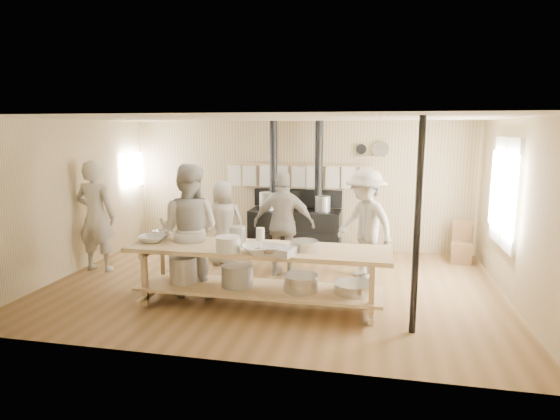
{
  "coord_description": "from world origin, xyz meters",
  "views": [
    {
      "loc": [
        1.56,
        -6.93,
        2.45
      ],
      "look_at": [
        0.08,
        0.2,
        1.18
      ],
      "focal_mm": 30.0,
      "sensor_mm": 36.0,
      "label": 1
    }
  ],
  "objects_px": {
    "stove": "(295,226)",
    "roasting_pan": "(276,251)",
    "cook_left": "(189,230)",
    "chair": "(462,250)",
    "prep_table": "(257,270)",
    "cook_right": "(284,224)",
    "cook_far_left": "(96,216)",
    "cook_center": "(223,223)",
    "cook_by_window": "(365,224)"
  },
  "relations": [
    {
      "from": "cook_far_left",
      "to": "cook_right",
      "type": "relative_size",
      "value": 1.09
    },
    {
      "from": "cook_by_window",
      "to": "chair",
      "type": "relative_size",
      "value": 2.32
    },
    {
      "from": "stove",
      "to": "chair",
      "type": "relative_size",
      "value": 3.34
    },
    {
      "from": "stove",
      "to": "prep_table",
      "type": "relative_size",
      "value": 0.72
    },
    {
      "from": "cook_center",
      "to": "roasting_pan",
      "type": "bearing_deg",
      "value": 106.86
    },
    {
      "from": "cook_right",
      "to": "cook_by_window",
      "type": "relative_size",
      "value": 0.97
    },
    {
      "from": "prep_table",
      "to": "cook_by_window",
      "type": "xyz_separation_m",
      "value": [
        1.41,
        1.63,
        0.38
      ]
    },
    {
      "from": "stove",
      "to": "cook_right",
      "type": "bearing_deg",
      "value": -86.85
    },
    {
      "from": "cook_right",
      "to": "cook_by_window",
      "type": "bearing_deg",
      "value": -171.05
    },
    {
      "from": "cook_far_left",
      "to": "roasting_pan",
      "type": "distance_m",
      "value": 3.75
    },
    {
      "from": "prep_table",
      "to": "cook_right",
      "type": "height_order",
      "value": "cook_right"
    },
    {
      "from": "cook_left",
      "to": "cook_by_window",
      "type": "relative_size",
      "value": 1.08
    },
    {
      "from": "cook_left",
      "to": "cook_by_window",
      "type": "distance_m",
      "value": 2.85
    },
    {
      "from": "cook_by_window",
      "to": "roasting_pan",
      "type": "height_order",
      "value": "cook_by_window"
    },
    {
      "from": "cook_far_left",
      "to": "roasting_pan",
      "type": "height_order",
      "value": "cook_far_left"
    },
    {
      "from": "roasting_pan",
      "to": "cook_right",
      "type": "bearing_deg",
      "value": 98.06
    },
    {
      "from": "cook_right",
      "to": "chair",
      "type": "relative_size",
      "value": 2.26
    },
    {
      "from": "stove",
      "to": "roasting_pan",
      "type": "height_order",
      "value": "stove"
    },
    {
      "from": "cook_far_left",
      "to": "cook_left",
      "type": "height_order",
      "value": "cook_left"
    },
    {
      "from": "prep_table",
      "to": "cook_right",
      "type": "distance_m",
      "value": 1.48
    },
    {
      "from": "cook_center",
      "to": "stove",
      "type": "bearing_deg",
      "value": -151.17
    },
    {
      "from": "cook_center",
      "to": "cook_right",
      "type": "xyz_separation_m",
      "value": [
        1.21,
        -0.44,
        0.11
      ]
    },
    {
      "from": "cook_far_left",
      "to": "cook_by_window",
      "type": "xyz_separation_m",
      "value": [
        4.56,
        0.55,
        -0.06
      ]
    },
    {
      "from": "cook_left",
      "to": "chair",
      "type": "xyz_separation_m",
      "value": [
        4.28,
        2.56,
        -0.75
      ]
    },
    {
      "from": "stove",
      "to": "cook_center",
      "type": "distance_m",
      "value": 1.62
    },
    {
      "from": "cook_left",
      "to": "roasting_pan",
      "type": "height_order",
      "value": "cook_left"
    },
    {
      "from": "cook_far_left",
      "to": "cook_by_window",
      "type": "height_order",
      "value": "cook_far_left"
    },
    {
      "from": "cook_left",
      "to": "chair",
      "type": "height_order",
      "value": "cook_left"
    },
    {
      "from": "prep_table",
      "to": "chair",
      "type": "relative_size",
      "value": 4.62
    },
    {
      "from": "cook_left",
      "to": "cook_center",
      "type": "distance_m",
      "value": 1.59
    },
    {
      "from": "prep_table",
      "to": "cook_center",
      "type": "height_order",
      "value": "cook_center"
    },
    {
      "from": "stove",
      "to": "prep_table",
      "type": "xyz_separation_m",
      "value": [
        -0.0,
        -3.02,
        -0.0
      ]
    },
    {
      "from": "stove",
      "to": "chair",
      "type": "bearing_deg",
      "value": -2.76
    },
    {
      "from": "prep_table",
      "to": "roasting_pan",
      "type": "relative_size",
      "value": 7.86
    },
    {
      "from": "cook_left",
      "to": "chair",
      "type": "distance_m",
      "value": 5.04
    },
    {
      "from": "cook_by_window",
      "to": "chair",
      "type": "bearing_deg",
      "value": 78.49
    },
    {
      "from": "cook_right",
      "to": "chair",
      "type": "xyz_separation_m",
      "value": [
        3.07,
        1.43,
        -0.65
      ]
    },
    {
      "from": "cook_by_window",
      "to": "roasting_pan",
      "type": "relative_size",
      "value": 3.95
    },
    {
      "from": "cook_left",
      "to": "cook_right",
      "type": "distance_m",
      "value": 1.66
    },
    {
      "from": "cook_center",
      "to": "cook_right",
      "type": "bearing_deg",
      "value": 143.32
    },
    {
      "from": "cook_right",
      "to": "cook_center",
      "type": "bearing_deg",
      "value": -19.24
    },
    {
      "from": "cook_by_window",
      "to": "chair",
      "type": "xyz_separation_m",
      "value": [
        1.75,
        1.24,
        -0.68
      ]
    },
    {
      "from": "cook_left",
      "to": "cook_center",
      "type": "relative_size",
      "value": 1.27
    },
    {
      "from": "cook_center",
      "to": "cook_by_window",
      "type": "height_order",
      "value": "cook_by_window"
    },
    {
      "from": "cook_center",
      "to": "cook_far_left",
      "type": "bearing_deg",
      "value": 5.17
    },
    {
      "from": "roasting_pan",
      "to": "cook_center",
      "type": "bearing_deg",
      "value": 123.46
    },
    {
      "from": "cook_center",
      "to": "prep_table",
      "type": "bearing_deg",
      "value": 104.21
    },
    {
      "from": "cook_far_left",
      "to": "cook_center",
      "type": "relative_size",
      "value": 1.25
    },
    {
      "from": "stove",
      "to": "cook_left",
      "type": "distance_m",
      "value": 2.97
    },
    {
      "from": "cook_left",
      "to": "roasting_pan",
      "type": "distance_m",
      "value": 1.59
    }
  ]
}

